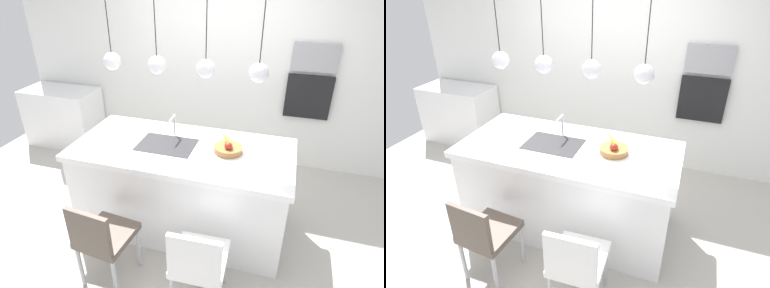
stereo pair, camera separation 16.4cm
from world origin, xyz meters
TOP-DOWN VIEW (x-y plane):
  - floor at (0.00, 0.00)m, footprint 6.60×6.60m
  - back_wall at (0.00, 1.65)m, footprint 6.00×0.10m
  - kitchen_island at (0.00, 0.00)m, footprint 2.14×1.02m
  - sink_basin at (-0.16, 0.00)m, footprint 0.56×0.40m
  - faucet at (-0.16, 0.21)m, footprint 0.02×0.17m
  - fruit_bowl at (0.44, 0.04)m, footprint 0.27×0.27m
  - side_counter at (-2.40, 1.28)m, footprint 1.10×0.60m
  - microwave at (1.17, 1.58)m, footprint 0.54×0.08m
  - oven at (1.17, 1.58)m, footprint 0.56×0.08m
  - chair_near at (-0.40, -0.91)m, footprint 0.45×0.48m
  - chair_middle at (0.43, -0.91)m, footprint 0.43×0.48m
  - pendant_light_left at (-0.66, 0.00)m, footprint 0.16×0.16m
  - pendant_light_center_left at (-0.22, 0.00)m, footprint 0.16×0.16m
  - pendant_light_center_right at (0.22, 0.00)m, footprint 0.16×0.16m
  - pendant_light_right at (0.66, 0.00)m, footprint 0.16×0.16m

SIDE VIEW (x-z plane):
  - floor at x=0.00m, z-range 0.00..0.00m
  - side_counter at x=-2.40m, z-range 0.00..0.88m
  - kitchen_island at x=0.00m, z-range 0.00..0.95m
  - chair_middle at x=0.43m, z-range 0.07..0.93m
  - chair_near at x=-0.40m, z-range 0.07..0.94m
  - sink_basin at x=-0.16m, z-range 0.93..0.95m
  - fruit_bowl at x=0.44m, z-range 0.91..1.06m
  - oven at x=1.17m, z-range 0.76..1.32m
  - faucet at x=-0.16m, z-range 0.98..1.20m
  - back_wall at x=0.00m, z-range 0.00..2.60m
  - microwave at x=1.17m, z-range 1.37..1.71m
  - pendant_light_left at x=-0.66m, z-range 1.35..2.11m
  - pendant_light_center_left at x=-0.22m, z-range 1.35..2.11m
  - pendant_light_center_right at x=0.22m, z-range 1.35..2.11m
  - pendant_light_right at x=0.66m, z-range 1.35..2.11m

